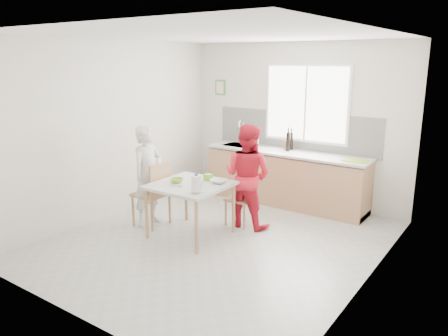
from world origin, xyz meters
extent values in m
plane|color=#B7B7B2|center=(0.00, 0.00, 0.00)|extent=(4.50, 4.50, 0.00)
plane|color=silver|center=(0.00, 2.25, 1.35)|extent=(4.00, 0.00, 4.00)
plane|color=silver|center=(0.00, -2.25, 1.35)|extent=(4.00, 0.00, 4.00)
plane|color=silver|center=(-2.00, 0.00, 1.35)|extent=(0.00, 4.50, 4.50)
plane|color=silver|center=(2.00, 0.00, 1.35)|extent=(0.00, 4.50, 4.50)
plane|color=white|center=(0.00, 0.00, 2.70)|extent=(4.50, 4.50, 0.00)
cube|color=white|center=(0.20, 2.23, 1.70)|extent=(1.50, 0.03, 1.30)
cube|color=white|center=(0.20, 2.21, 1.70)|extent=(1.40, 0.02, 1.20)
cube|color=white|center=(0.20, 2.21, 1.70)|extent=(0.03, 0.03, 1.20)
cube|color=white|center=(0.00, 2.24, 1.23)|extent=(3.00, 0.02, 0.65)
cube|color=#4C8F41|center=(-1.55, 2.23, 1.90)|extent=(0.22, 0.02, 0.28)
cube|color=beige|center=(-1.55, 2.22, 1.90)|extent=(0.16, 0.01, 0.22)
cube|color=tan|center=(0.00, 1.95, 0.43)|extent=(2.80, 0.60, 0.86)
cube|color=#3F3326|center=(0.00, 1.95, 0.05)|extent=(2.80, 0.54, 0.10)
cube|color=silver|center=(0.00, 1.95, 0.90)|extent=(2.84, 0.64, 0.04)
cube|color=#A5A5AA|center=(-0.95, 1.95, 0.91)|extent=(0.50, 0.40, 0.03)
cylinder|color=silver|center=(-0.95, 2.11, 1.10)|extent=(0.02, 0.02, 0.36)
torus|color=silver|center=(-0.95, 2.04, 1.28)|extent=(0.02, 0.18, 0.18)
cube|color=silver|center=(-0.43, -0.05, 0.74)|extent=(1.00, 1.00, 0.04)
cylinder|color=tan|center=(-0.86, -0.49, 0.35)|extent=(0.05, 0.05, 0.70)
cylinder|color=tan|center=(-0.87, 0.37, 0.35)|extent=(0.05, 0.05, 0.70)
cylinder|color=tan|center=(0.01, -0.48, 0.35)|extent=(0.05, 0.05, 0.70)
cylinder|color=tan|center=(-0.01, 0.38, 0.35)|extent=(0.05, 0.05, 0.70)
cube|color=tan|center=(-1.18, -0.07, 0.48)|extent=(0.45, 0.45, 0.04)
cube|color=tan|center=(-0.98, -0.06, 0.73)|extent=(0.04, 0.42, 0.47)
cylinder|color=tan|center=(-1.38, 0.12, 0.23)|extent=(0.04, 0.04, 0.46)
cylinder|color=tan|center=(-1.37, -0.26, 0.23)|extent=(0.04, 0.04, 0.46)
cylinder|color=tan|center=(-0.99, 0.13, 0.23)|extent=(0.04, 0.04, 0.46)
cylinder|color=tan|center=(-0.99, -0.25, 0.23)|extent=(0.04, 0.04, 0.46)
cube|color=tan|center=(-0.09, 0.70, 0.40)|extent=(0.38, 0.38, 0.04)
cube|color=tan|center=(-0.10, 0.87, 0.61)|extent=(0.35, 0.03, 0.39)
cylinder|color=tan|center=(-0.25, 0.54, 0.19)|extent=(0.03, 0.03, 0.38)
cylinder|color=tan|center=(0.07, 0.54, 0.19)|extent=(0.03, 0.03, 0.38)
cylinder|color=tan|center=(-0.26, 0.86, 0.19)|extent=(0.03, 0.03, 0.38)
cylinder|color=tan|center=(0.06, 0.86, 0.19)|extent=(0.03, 0.03, 0.38)
imported|color=silver|center=(-1.22, -0.07, 0.75)|extent=(0.37, 0.55, 1.49)
imported|color=red|center=(0.00, 0.72, 0.76)|extent=(0.75, 0.59, 1.53)
imported|color=#85B92A|center=(-0.63, -0.11, 0.78)|extent=(0.18, 0.18, 0.06)
imported|color=silver|center=(-0.14, 0.20, 0.78)|extent=(0.22, 0.22, 0.05)
cylinder|color=white|center=(-0.11, -0.33, 0.88)|extent=(0.13, 0.13, 0.21)
cylinder|color=blue|center=(-0.11, -0.33, 0.99)|extent=(0.04, 0.04, 0.03)
torus|color=white|center=(-0.04, -0.33, 0.90)|extent=(0.10, 0.02, 0.10)
cube|color=#73C82E|center=(-0.34, 0.23, 0.80)|extent=(0.10, 0.10, 0.09)
cylinder|color=#A5A5AA|center=(-0.51, -0.28, 0.76)|extent=(0.15, 0.07, 0.01)
cube|color=#98C02C|center=(1.20, 1.89, 0.93)|extent=(0.36, 0.26, 0.01)
cylinder|color=black|center=(0.02, 1.97, 1.08)|extent=(0.07, 0.07, 0.32)
cylinder|color=black|center=(0.00, 2.12, 1.07)|extent=(0.07, 0.07, 0.30)
cylinder|color=brown|center=(-0.03, 2.01, 1.00)|extent=(0.06, 0.06, 0.16)
imported|color=#999999|center=(-0.64, 2.05, 1.01)|extent=(0.09, 0.09, 0.17)
camera|label=1|loc=(3.24, -4.51, 2.42)|focal=35.00mm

